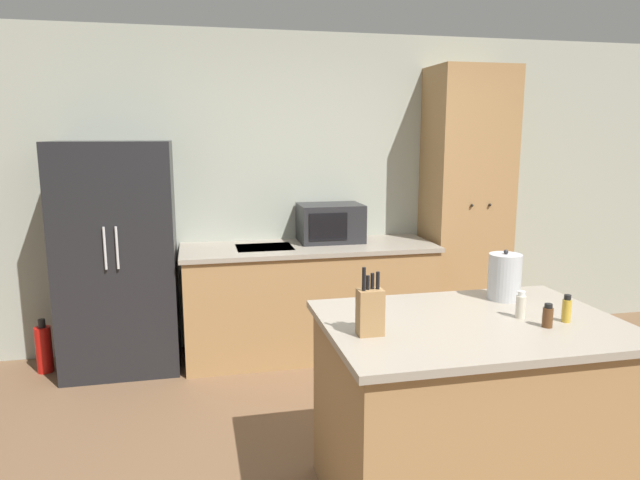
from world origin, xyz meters
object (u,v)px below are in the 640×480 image
at_px(microwave, 330,223).
at_px(spice_bottle_amber_oil, 548,316).
at_px(knife_block, 370,311).
at_px(kettle, 504,277).
at_px(fire_extinguisher, 44,349).
at_px(refrigerator, 118,258).
at_px(spice_bottle_short_red, 567,309).
at_px(pantry_cabinet, 466,207).
at_px(spice_bottle_tall_dark, 521,305).

distance_m(microwave, spice_bottle_amber_oil, 2.41).
relative_size(knife_block, kettle, 1.14).
relative_size(knife_block, fire_extinguisher, 0.72).
relative_size(microwave, knife_block, 1.72).
height_order(spice_bottle_amber_oil, fire_extinguisher, spice_bottle_amber_oil).
distance_m(microwave, kettle, 1.99).
bearing_deg(refrigerator, spice_bottle_short_red, -44.98).
xyz_separation_m(refrigerator, pantry_cabinet, (2.85, 0.06, 0.30)).
distance_m(pantry_cabinet, microwave, 1.19).
distance_m(spice_bottle_tall_dark, kettle, 0.31).
xyz_separation_m(pantry_cabinet, knife_block, (-1.56, -2.25, -0.13)).
distance_m(refrigerator, pantry_cabinet, 2.87).
bearing_deg(spice_bottle_short_red, refrigerator, 135.02).
bearing_deg(kettle, pantry_cabinet, 69.06).
height_order(spice_bottle_tall_dark, spice_bottle_short_red, spice_bottle_tall_dark).
distance_m(pantry_cabinet, spice_bottle_tall_dark, 2.33).
distance_m(pantry_cabinet, kettle, 2.02).
relative_size(pantry_cabinet, spice_bottle_short_red, 18.16).
height_order(spice_bottle_tall_dark, kettle, kettle).
xyz_separation_m(spice_bottle_short_red, spice_bottle_amber_oil, (-0.13, -0.05, -0.01)).
distance_m(refrigerator, knife_block, 2.55).
height_order(refrigerator, knife_block, refrigerator).
bearing_deg(microwave, pantry_cabinet, -2.18).
height_order(spice_bottle_tall_dark, fire_extinguisher, spice_bottle_tall_dark).
bearing_deg(fire_extinguisher, spice_bottle_short_red, -38.68).
bearing_deg(pantry_cabinet, fire_extinguisher, -179.36).
relative_size(kettle, fire_extinguisher, 0.64).
relative_size(pantry_cabinet, knife_block, 7.76).
bearing_deg(spice_bottle_tall_dark, microwave, 99.69).
bearing_deg(kettle, microwave, 103.52).
bearing_deg(kettle, spice_bottle_amber_oil, -94.99).
distance_m(knife_block, spice_bottle_tall_dark, 0.76).
xyz_separation_m(pantry_cabinet, fire_extinguisher, (-3.43, -0.04, -0.98)).
bearing_deg(spice_bottle_amber_oil, fire_extinguisher, 139.44).
bearing_deg(fire_extinguisher, knife_block, -49.74).
relative_size(pantry_cabinet, spice_bottle_tall_dark, 18.01).
bearing_deg(pantry_cabinet, microwave, 177.82).
bearing_deg(fire_extinguisher, refrigerator, -2.12).
bearing_deg(knife_block, spice_bottle_tall_dark, 4.91).
bearing_deg(fire_extinguisher, spice_bottle_amber_oil, -40.56).
relative_size(spice_bottle_tall_dark, spice_bottle_short_red, 1.01).
bearing_deg(pantry_cabinet, spice_bottle_amber_oil, -108.11).
relative_size(pantry_cabinet, fire_extinguisher, 5.62).
bearing_deg(knife_block, pantry_cabinet, 55.19).
distance_m(microwave, fire_extinguisher, 2.41).
bearing_deg(pantry_cabinet, kettle, -110.94).
height_order(pantry_cabinet, spice_bottle_amber_oil, pantry_cabinet).
xyz_separation_m(microwave, spice_bottle_short_red, (0.55, -2.32, -0.07)).
bearing_deg(spice_bottle_amber_oil, spice_bottle_short_red, 19.90).
bearing_deg(microwave, refrigerator, -176.39).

